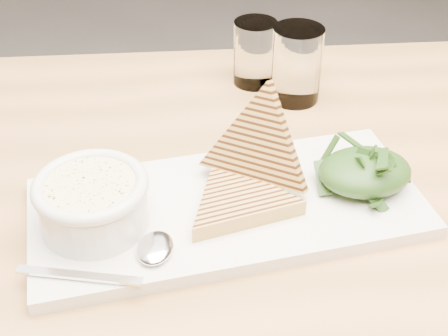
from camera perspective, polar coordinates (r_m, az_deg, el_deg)
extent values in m
cube|color=#B67B44|center=(0.76, 9.92, -3.76)|extent=(1.27, 0.93, 0.04)
cube|color=silver|center=(0.71, 0.33, -3.65)|extent=(0.45, 0.22, 0.02)
cylinder|color=silver|center=(0.67, -11.81, -3.55)|extent=(0.11, 0.11, 0.05)
cylinder|color=beige|center=(0.66, -12.11, -1.72)|extent=(0.10, 0.10, 0.01)
torus|color=silver|center=(0.66, -12.13, -1.58)|extent=(0.12, 0.12, 0.01)
ellipsoid|color=black|center=(0.73, 12.76, -0.33)|extent=(0.11, 0.09, 0.04)
ellipsoid|color=silver|center=(0.64, -6.31, -7.26)|extent=(0.05, 0.06, 0.01)
cube|color=silver|center=(0.63, -13.08, -9.54)|extent=(0.12, 0.05, 0.00)
cylinder|color=white|center=(0.94, 2.84, 10.47)|extent=(0.06, 0.06, 0.10)
cylinder|color=white|center=(0.90, 6.64, 9.39)|extent=(0.07, 0.07, 0.11)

